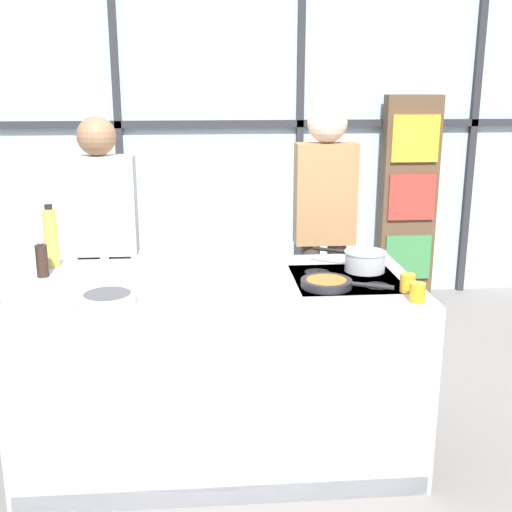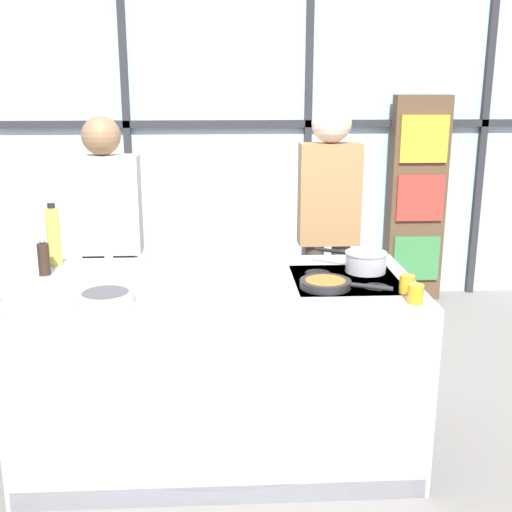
{
  "view_description": "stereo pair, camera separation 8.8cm",
  "coord_description": "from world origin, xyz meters",
  "views": [
    {
      "loc": [
        -0.07,
        -3.02,
        1.9
      ],
      "look_at": [
        0.19,
        0.1,
        1.04
      ],
      "focal_mm": 45.0,
      "sensor_mm": 36.0,
      "label": 1
    },
    {
      "loc": [
        0.02,
        -3.02,
        1.9
      ],
      "look_at": [
        0.19,
        0.1,
        1.04
      ],
      "focal_mm": 45.0,
      "sensor_mm": 36.0,
      "label": 2
    }
  ],
  "objects": [
    {
      "name": "juice_glass_near",
      "position": [
        0.88,
        -0.37,
        0.98
      ],
      "size": [
        0.07,
        0.07,
        0.09
      ],
      "primitive_type": "cylinder",
      "color": "orange",
      "rests_on": "demo_island"
    },
    {
      "name": "saucepan",
      "position": [
        0.76,
        0.13,
        0.99
      ],
      "size": [
        0.36,
        0.28,
        0.11
      ],
      "color": "silver",
      "rests_on": "demo_island"
    },
    {
      "name": "pepper_grinder",
      "position": [
        -0.89,
        0.16,
        1.03
      ],
      "size": [
        0.06,
        0.06,
        0.2
      ],
      "color": "#332319",
      "rests_on": "demo_island"
    },
    {
      "name": "frying_pan",
      "position": [
        0.52,
        -0.13,
        0.96
      ],
      "size": [
        0.42,
        0.26,
        0.04
      ],
      "color": "#232326",
      "rests_on": "demo_island"
    },
    {
      "name": "back_window_wall",
      "position": [
        0.0,
        2.56,
        1.4
      ],
      "size": [
        6.4,
        0.1,
        2.8
      ],
      "color": "silver",
      "rests_on": "ground_plane"
    },
    {
      "name": "spectator_far_left",
      "position": [
        -0.7,
        0.94,
        0.97
      ],
      "size": [
        0.43,
        0.24,
        1.69
      ],
      "rotation": [
        0.0,
        0.0,
        3.14
      ],
      "color": "#232838",
      "rests_on": "ground_plane"
    },
    {
      "name": "juice_glass_far",
      "position": [
        0.88,
        -0.23,
        0.98
      ],
      "size": [
        0.07,
        0.07,
        0.09
      ],
      "primitive_type": "cylinder",
      "color": "orange",
      "rests_on": "demo_island"
    },
    {
      "name": "spectator_center_left",
      "position": [
        0.7,
        0.94,
        1.04
      ],
      "size": [
        0.38,
        0.25,
        1.77
      ],
      "rotation": [
        0.0,
        0.0,
        3.14
      ],
      "color": "#47382D",
      "rests_on": "ground_plane"
    },
    {
      "name": "bookshelf",
      "position": [
        1.71,
        2.38,
        0.89
      ],
      "size": [
        0.48,
        0.19,
        1.78
      ],
      "color": "brown",
      "rests_on": "ground_plane"
    },
    {
      "name": "oil_bottle",
      "position": [
        -0.88,
        0.35,
        1.1
      ],
      "size": [
        0.07,
        0.07,
        0.34
      ],
      "color": "#E0CC4C",
      "rests_on": "demo_island"
    },
    {
      "name": "demo_island",
      "position": [
        0.0,
        -0.0,
        0.47
      ],
      "size": [
        1.95,
        0.94,
        0.94
      ],
      "color": "#A8AAB2",
      "rests_on": "ground_plane"
    },
    {
      "name": "white_plate",
      "position": [
        -0.43,
        -0.06,
        0.94
      ],
      "size": [
        0.24,
        0.24,
        0.01
      ],
      "primitive_type": "cylinder",
      "color": "white",
      "rests_on": "demo_island"
    },
    {
      "name": "mixing_bowl",
      "position": [
        -0.5,
        -0.31,
        0.97
      ],
      "size": [
        0.25,
        0.25,
        0.06
      ],
      "color": "silver",
      "rests_on": "demo_island"
    },
    {
      "name": "ground_plane",
      "position": [
        0.0,
        0.0,
        0.0
      ],
      "size": [
        18.0,
        18.0,
        0.0
      ],
      "primitive_type": "plane",
      "color": "gray"
    }
  ]
}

